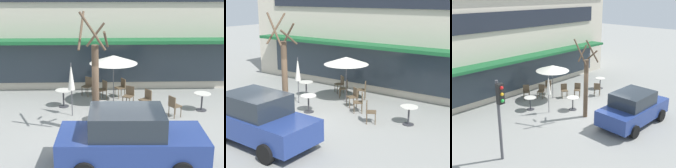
% 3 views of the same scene
% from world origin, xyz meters
% --- Properties ---
extents(ground_plane, '(80.00, 80.00, 0.00)m').
position_xyz_m(ground_plane, '(0.00, 0.00, 0.00)').
color(ground_plane, gray).
extents(building_facade, '(16.57, 9.10, 6.82)m').
position_xyz_m(building_facade, '(0.00, 9.96, 3.41)').
color(building_facade, beige).
rests_on(building_facade, ground).
extents(cafe_table_near_wall, '(0.70, 0.70, 0.76)m').
position_xyz_m(cafe_table_near_wall, '(3.83, 2.73, 0.52)').
color(cafe_table_near_wall, '#333338').
rests_on(cafe_table_near_wall, ground).
extents(cafe_table_streetside, '(0.70, 0.70, 0.76)m').
position_xyz_m(cafe_table_streetside, '(-0.36, 1.60, 0.52)').
color(cafe_table_streetside, '#333338').
rests_on(cafe_table_streetside, ground).
extents(cafe_table_by_tree, '(0.70, 0.70, 0.76)m').
position_xyz_m(cafe_table_by_tree, '(-2.06, 3.40, 0.52)').
color(cafe_table_by_tree, '#333338').
rests_on(cafe_table_by_tree, ground).
extents(patio_umbrella_green_folded, '(0.28, 0.28, 2.20)m').
position_xyz_m(patio_umbrella_green_folded, '(-1.60, 2.32, 1.63)').
color(patio_umbrella_green_folded, '#4C4C51').
rests_on(patio_umbrella_green_folded, ground).
extents(patio_umbrella_cream_folded, '(2.10, 2.10, 2.20)m').
position_xyz_m(patio_umbrella_cream_folded, '(0.13, 3.77, 2.02)').
color(patio_umbrella_cream_folded, '#4C4C51').
rests_on(patio_umbrella_cream_folded, ground).
extents(cafe_chair_0, '(0.54, 0.54, 0.89)m').
position_xyz_m(cafe_chair_0, '(2.48, 1.99, 0.53)').
color(cafe_chair_0, brown).
rests_on(cafe_chair_0, ground).
extents(cafe_chair_1, '(0.55, 0.55, 0.89)m').
position_xyz_m(cafe_chair_1, '(0.79, 3.38, 0.53)').
color(cafe_chair_1, brown).
rests_on(cafe_chair_1, ground).
extents(cafe_chair_2, '(0.54, 0.54, 0.89)m').
position_xyz_m(cafe_chair_2, '(-0.34, 4.35, 0.53)').
color(cafe_chair_2, brown).
rests_on(cafe_chair_2, ground).
extents(cafe_chair_3, '(0.54, 0.54, 0.89)m').
position_xyz_m(cafe_chair_3, '(0.54, 4.67, 0.53)').
color(cafe_chair_3, brown).
rests_on(cafe_chair_3, ground).
extents(cafe_chair_4, '(0.55, 0.55, 0.89)m').
position_xyz_m(cafe_chair_4, '(-1.06, 4.98, 0.53)').
color(cafe_chair_4, brown).
rests_on(cafe_chair_4, ground).
extents(cafe_chair_5, '(0.56, 0.56, 0.89)m').
position_xyz_m(cafe_chair_5, '(1.48, 2.85, 0.53)').
color(cafe_chair_5, brown).
rests_on(cafe_chair_5, ground).
extents(parked_sedan, '(4.25, 2.11, 1.76)m').
position_xyz_m(parked_sedan, '(0.40, -1.88, 0.88)').
color(parked_sedan, navy).
rests_on(parked_sedan, ground).
extents(street_tree, '(1.03, 1.07, 4.34)m').
position_xyz_m(street_tree, '(-0.63, 0.45, 1.89)').
color(street_tree, brown).
rests_on(street_tree, ground).
extents(traffic_light_pole, '(0.26, 0.44, 3.40)m').
position_xyz_m(traffic_light_pole, '(-6.17, 0.20, 2.30)').
color(traffic_light_pole, '#47474C').
rests_on(traffic_light_pole, ground).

